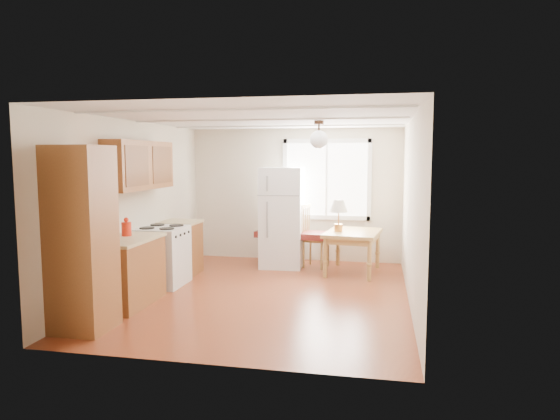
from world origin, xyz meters
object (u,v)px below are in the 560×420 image
(bench, at_px, (295,235))
(chair, at_px, (310,231))
(dining_table, at_px, (353,237))
(refrigerator, at_px, (282,217))

(bench, bearing_deg, chair, 16.74)
(bench, relative_size, dining_table, 1.16)
(bench, height_order, dining_table, dining_table)
(dining_table, xyz_separation_m, chair, (-0.77, 0.32, 0.03))
(refrigerator, xyz_separation_m, chair, (0.51, 0.07, -0.25))
(dining_table, bearing_deg, refrigerator, 175.93)
(dining_table, bearing_deg, bench, 172.26)
(refrigerator, bearing_deg, chair, 5.19)
(bench, xyz_separation_m, chair, (0.28, 0.05, 0.07))
(refrigerator, height_order, dining_table, refrigerator)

